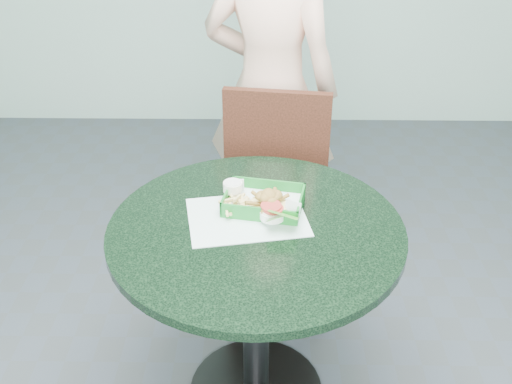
{
  "coord_description": "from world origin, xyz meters",
  "views": [
    {
      "loc": [
        0.02,
        -1.56,
        1.85
      ],
      "look_at": [
        -0.0,
        0.1,
        0.84
      ],
      "focal_mm": 42.0,
      "sensor_mm": 36.0,
      "label": 1
    }
  ],
  "objects_px": {
    "diner_person": "(271,68)",
    "sauce_ramekin": "(230,195)",
    "food_basket": "(264,208)",
    "crab_sandwich": "(270,205)",
    "cafe_table": "(256,273)",
    "dining_chair": "(276,189)"
  },
  "relations": [
    {
      "from": "dining_chair",
      "to": "crab_sandwich",
      "type": "relative_size",
      "value": 7.42
    },
    {
      "from": "food_basket",
      "to": "crab_sandwich",
      "type": "bearing_deg",
      "value": -54.38
    },
    {
      "from": "cafe_table",
      "to": "crab_sandwich",
      "type": "distance_m",
      "value": 0.24
    },
    {
      "from": "dining_chair",
      "to": "sauce_ramekin",
      "type": "xyz_separation_m",
      "value": [
        -0.16,
        -0.49,
        0.27
      ]
    },
    {
      "from": "diner_person",
      "to": "crab_sandwich",
      "type": "relative_size",
      "value": 15.11
    },
    {
      "from": "diner_person",
      "to": "sauce_ramekin",
      "type": "relative_size",
      "value": 29.27
    },
    {
      "from": "dining_chair",
      "to": "crab_sandwich",
      "type": "height_order",
      "value": "dining_chair"
    },
    {
      "from": "dining_chair",
      "to": "sauce_ramekin",
      "type": "distance_m",
      "value": 0.58
    },
    {
      "from": "dining_chair",
      "to": "diner_person",
      "type": "height_order",
      "value": "diner_person"
    },
    {
      "from": "cafe_table",
      "to": "sauce_ramekin",
      "type": "relative_size",
      "value": 14.59
    },
    {
      "from": "cafe_table",
      "to": "dining_chair",
      "type": "distance_m",
      "value": 0.63
    },
    {
      "from": "cafe_table",
      "to": "food_basket",
      "type": "height_order",
      "value": "food_basket"
    },
    {
      "from": "dining_chair",
      "to": "diner_person",
      "type": "xyz_separation_m",
      "value": [
        -0.03,
        0.33,
        0.41
      ]
    },
    {
      "from": "cafe_table",
      "to": "dining_chair",
      "type": "height_order",
      "value": "dining_chair"
    },
    {
      "from": "food_basket",
      "to": "sauce_ramekin",
      "type": "bearing_deg",
      "value": 165.86
    },
    {
      "from": "cafe_table",
      "to": "diner_person",
      "type": "bearing_deg",
      "value": 86.96
    },
    {
      "from": "cafe_table",
      "to": "diner_person",
      "type": "height_order",
      "value": "diner_person"
    },
    {
      "from": "food_basket",
      "to": "sauce_ramekin",
      "type": "height_order",
      "value": "sauce_ramekin"
    },
    {
      "from": "crab_sandwich",
      "to": "sauce_ramekin",
      "type": "height_order",
      "value": "crab_sandwich"
    },
    {
      "from": "crab_sandwich",
      "to": "sauce_ramekin",
      "type": "bearing_deg",
      "value": 156.4
    },
    {
      "from": "food_basket",
      "to": "sauce_ramekin",
      "type": "distance_m",
      "value": 0.12
    },
    {
      "from": "diner_person",
      "to": "food_basket",
      "type": "xyz_separation_m",
      "value": [
        -0.03,
        -0.85,
        -0.18
      ]
    }
  ]
}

